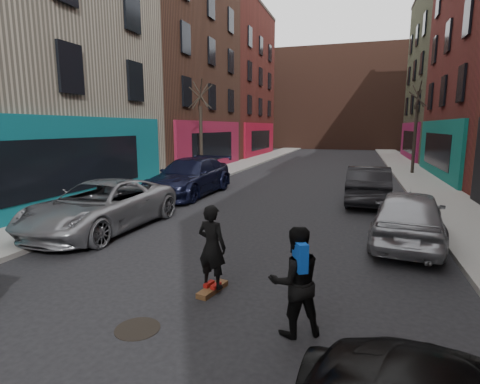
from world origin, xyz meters
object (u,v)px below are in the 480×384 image
Objects in this scene: tree_left_far at (201,122)px; parked_left_end at (190,177)px; skateboard at (212,289)px; pedestrian at (295,281)px; parked_right_end at (368,185)px; manhole at (138,329)px; parked_right_far at (408,216)px; tree_right_far at (416,120)px; skateboarder at (212,246)px; parked_left_far at (102,206)px.

tree_left_far is 5.92m from parked_left_end.
pedestrian reaches higher than skateboard.
tree_left_far is 10.80m from parked_right_end.
manhole is (5.77, -16.03, -3.37)m from tree_left_far.
parked_right_end is 11.98m from manhole.
tree_left_far is 1.47× the size of parked_right_far.
manhole is at bearing -106.74° from tree_right_far.
pedestrian is (1.72, -0.99, -0.05)m from skateboarder.
parked_right_end is at bearing -26.27° from tree_left_far.
skateboard reaches higher than manhole.
skateboarder is (6.40, -14.44, -2.48)m from tree_left_far.
parked_right_far is 5.84m from skateboarder.
parked_right_end reaches higher than skateboard.
parked_right_end reaches higher than parked_right_far.
parked_left_end is 3.62× the size of skateboarder.
parked_left_end is 10.02m from parked_right_far.
tree_right_far is 21.46m from skateboarder.
parked_right_far is 5.76m from pedestrian.
tree_right_far is at bearing 25.82° from tree_left_far.
skateboarder is at bearing -66.11° from tree_left_far.
parked_left_far reaches higher than skateboard.
parked_left_far is 6.74× the size of skateboard.
parked_left_far is at bearing -81.99° from tree_left_far.
manhole is (-6.63, -22.03, -3.52)m from tree_right_far.
tree_left_far is 17.61m from pedestrian.
parked_left_end reaches higher than parked_right_end.
skateboard is 2.14m from pedestrian.
tree_right_far is at bearing 59.61° from parked_left_far.
parked_left_end is 1.31× the size of parked_right_far.
tree_right_far is 4.25× the size of skateboarder.
tree_left_far reaches higher than skateboarder.
tree_left_far reaches higher than skateboard.
parked_left_far is 0.93× the size of parked_left_end.
skateboarder is 1.93m from manhole.
pedestrian is at bearing -101.31° from tree_right_far.
tree_right_far is at bearing -90.23° from parked_right_far.
parked_right_far is at bearing -120.46° from skateboarder.
parked_right_end is at bearing 72.34° from manhole.
skateboard is at bearing 74.46° from parked_right_end.
parked_right_far is (8.69, 1.29, 0.00)m from parked_left_far.
tree_right_far is at bearing -130.16° from pedestrian.
parked_left_far is 5.69m from skateboarder.
parked_right_end is at bearing 84.31° from skateboard.
tree_right_far is at bearing 84.99° from skateboard.
pedestrian is at bearing -62.25° from tree_left_far.
parked_left_far is 1.22× the size of parked_right_far.
skateboarder is 1.98m from pedestrian.
parked_left_end and pedestrian have the same top height.
parked_left_end is 10.53m from skateboard.
tree_left_far is at bearing -24.76° from parked_right_end.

